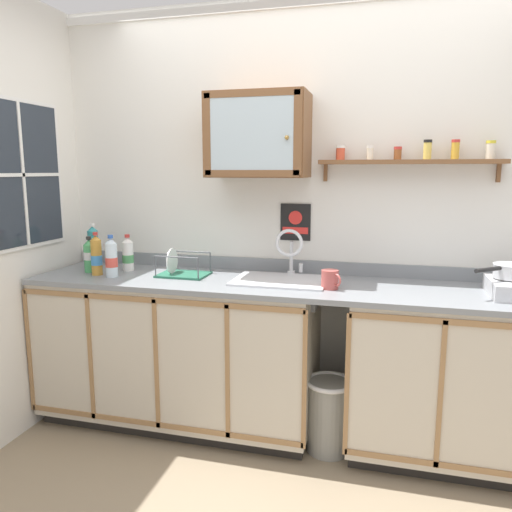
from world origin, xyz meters
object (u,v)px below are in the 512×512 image
bottle_soda_green_0 (90,256)px  bottle_detergent_teal_3 (93,248)px  sink (281,284)px  dish_rack (182,271)px  saucepan (509,271)px  mug (330,279)px  trash_bin (329,414)px  bottle_juice_amber_4 (96,256)px  bottle_water_clear_2 (111,258)px  wall_cabinet (258,136)px  bottle_opaque_white_1 (128,255)px  warning_sign (295,222)px

bottle_soda_green_0 → bottle_detergent_teal_3: bearing=111.2°
bottle_soda_green_0 → sink: bearing=2.8°
sink → dish_rack: bearing=-179.2°
saucepan → dish_rack: size_ratio=0.94×
sink → mug: bearing=-22.7°
mug → trash_bin: bearing=-54.2°
sink → bottle_juice_amber_4: 1.14m
bottle_detergent_teal_3 → trash_bin: bearing=-7.1°
bottle_soda_green_0 → bottle_detergent_teal_3: size_ratio=0.76×
bottle_soda_green_0 → bottle_juice_amber_4: bearing=-35.2°
saucepan → dish_rack: (-1.81, 0.01, -0.10)m
bottle_soda_green_0 → bottle_water_clear_2: bearing=-23.9°
mug → trash_bin: (0.01, -0.02, -0.77)m
bottle_detergent_teal_3 → dish_rack: bottle_detergent_teal_3 is taller
bottle_soda_green_0 → bottle_juice_amber_4: size_ratio=0.86×
bottle_juice_amber_4 → mug: bearing=0.0°
bottle_detergent_teal_3 → bottle_soda_green_0: bearing=-68.8°
trash_bin → wall_cabinet: bearing=152.0°
sink → mug: size_ratio=4.63×
wall_cabinet → trash_bin: (0.48, -0.25, -1.55)m
sink → bottle_water_clear_2: 1.03m
saucepan → bottle_soda_green_0: bearing=-179.1°
bottle_opaque_white_1 → mug: (1.30, -0.17, -0.05)m
bottle_soda_green_0 → bottle_opaque_white_1: 0.23m
bottle_water_clear_2 → mug: bottle_water_clear_2 is taller
mug → wall_cabinet: wall_cabinet is taller
sink → saucepan: size_ratio=1.92×
bottle_water_clear_2 → sink: bearing=8.6°
bottle_water_clear_2 → dish_rack: 0.42m
bottle_soda_green_0 → dish_rack: size_ratio=0.77×
warning_sign → trash_bin: bearing=-55.7°
mug → bottle_water_clear_2: bearing=-178.7°
bottle_detergent_teal_3 → mug: (1.56, -0.17, -0.08)m
wall_cabinet → bottle_water_clear_2: bearing=-162.5°
saucepan → bottle_juice_amber_4: size_ratio=1.05×
bottle_soda_green_0 → bottle_detergent_teal_3: bottle_detergent_teal_3 is taller
mug → warning_sign: warning_sign is taller
bottle_juice_amber_4 → trash_bin: (1.44, -0.02, -0.83)m
wall_cabinet → bottle_detergent_teal_3: bearing=-176.9°
bottle_detergent_teal_3 → bottle_opaque_white_1: bearing=-2.0°
mug → trash_bin: mug is taller
sink → trash_bin: size_ratio=1.27×
sink → mug: (0.29, -0.12, 0.07)m
bottle_juice_amber_4 → wall_cabinet: 1.22m
saucepan → bottle_opaque_white_1: 2.20m
sink → wall_cabinet: wall_cabinet is taller
saucepan → bottle_juice_amber_4: bottle_juice_amber_4 is taller
sink → bottle_soda_green_0: (-1.22, -0.06, 0.13)m
bottle_soda_green_0 → trash_bin: bearing=-3.1°
sink → saucepan: sink is taller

